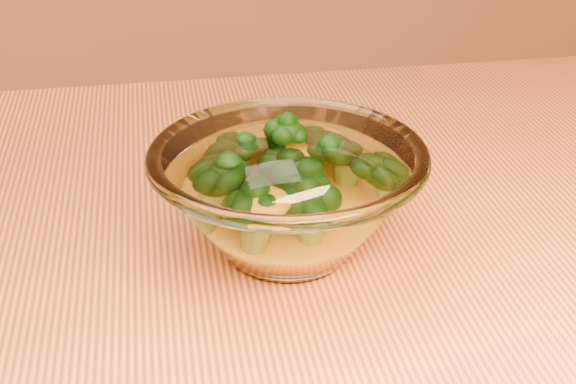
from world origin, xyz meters
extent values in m
cube|color=#D27A3F|center=(0.00, 0.00, 0.73)|extent=(1.20, 0.80, 0.04)
cylinder|color=brown|center=(0.54, 0.34, 0.35)|extent=(0.06, 0.06, 0.71)
ellipsoid|color=white|center=(0.11, 0.05, 0.76)|extent=(0.08, 0.08, 0.02)
torus|color=white|center=(0.11, 0.05, 0.83)|extent=(0.19, 0.19, 0.01)
ellipsoid|color=gold|center=(0.11, 0.05, 0.78)|extent=(0.11, 0.11, 0.03)
camera|label=1|loc=(0.03, -0.43, 1.06)|focal=50.00mm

